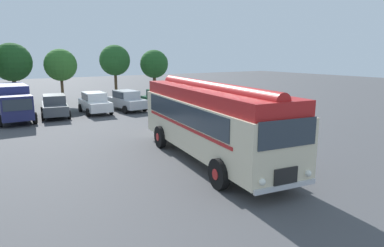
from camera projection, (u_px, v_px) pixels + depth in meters
The scene contains 11 objects.
ground_plane at pixel (217, 155), 15.95m from camera, with size 120.00×120.00×0.00m, color #474749.
vintage_bus at pixel (210, 118), 14.88m from camera, with size 3.77×10.33×3.49m.
car_near_left at pixel (55, 106), 25.59m from camera, with size 2.40×4.40×1.66m.
car_mid_left at pixel (95, 103), 27.22m from camera, with size 2.08×4.26×1.66m.
car_mid_right at pixel (127, 100), 28.55m from camera, with size 2.28×4.35×1.66m.
car_far_right at pixel (161, 100), 29.08m from camera, with size 2.12×4.28×1.66m.
box_van at pixel (13, 101), 24.10m from camera, with size 2.37×5.79×2.50m.
tree_left_of_centre at pixel (12, 63), 29.75m from camera, with size 3.33×3.33×5.62m.
tree_centre at pixel (61, 65), 31.53m from camera, with size 2.94×2.94×5.13m.
tree_right_of_centre at pixel (114, 61), 34.88m from camera, with size 3.11×3.11×5.58m.
tree_far_right at pixel (155, 64), 36.65m from camera, with size 3.00×3.00×5.11m.
Camera 1 is at (-9.20, -12.32, 4.63)m, focal length 32.00 mm.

